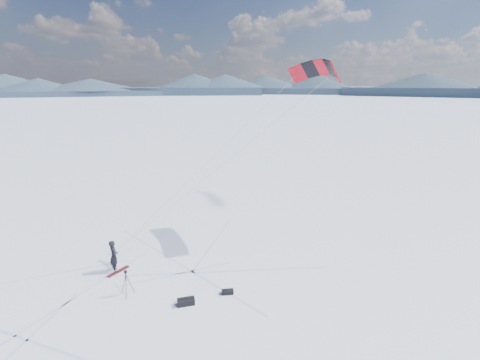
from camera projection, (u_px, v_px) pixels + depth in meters
name	position (u px, v px, depth m)	size (l,w,h in m)	color
ground	(134.00, 291.00, 18.17)	(1800.00, 1800.00, 0.00)	white
horizon_hills	(129.00, 238.00, 17.36)	(704.00, 704.00, 8.00)	#202E3F
snow_tracks	(127.00, 299.00, 17.44)	(17.62, 14.39, 0.01)	#A5B6D1
snowkiter	(115.00, 271.00, 20.07)	(0.70, 0.46, 1.91)	black
snowboard	(118.00, 271.00, 19.97)	(1.47, 0.27, 0.04)	maroon
tripod	(126.00, 279.00, 17.55)	(0.67, 0.67, 1.39)	black
gear_bag_a	(186.00, 302.00, 16.99)	(0.89, 0.51, 0.37)	black
gear_bag_b	(228.00, 292.00, 17.86)	(0.66, 0.45, 0.28)	black
power_kite	(316.00, 72.00, 22.70)	(14.62, 4.85, 10.88)	red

